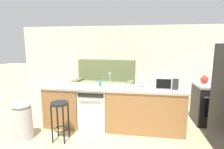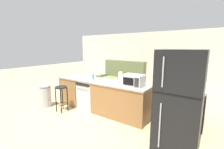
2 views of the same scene
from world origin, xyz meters
name	(u,v)px [view 1 (image 1 of 2)]	position (x,y,z in m)	size (l,w,h in m)	color
ground_plane	(106,126)	(0.00, 0.00, 0.00)	(24.00, 24.00, 0.00)	tan
wall_back	(130,56)	(0.30, 4.20, 1.30)	(10.00, 0.06, 2.60)	silver
kitchen_counter	(117,109)	(0.24, 0.00, 0.42)	(2.94, 0.66, 0.90)	#9E6B3D
dishwasher	(94,108)	(-0.25, 0.00, 0.42)	(0.58, 0.61, 0.84)	white
stove_range	(212,104)	(2.35, 0.55, 0.45)	(0.76, 0.68, 0.90)	black
microwave	(165,82)	(1.20, 0.00, 1.04)	(0.50, 0.37, 0.28)	white
sink_faucet	(110,80)	(0.09, 0.06, 1.03)	(0.07, 0.18, 0.30)	silver
paper_towel_roll	(142,80)	(0.75, 0.14, 1.04)	(0.14, 0.14, 0.28)	#4C4C51
soap_bottle	(100,83)	(-0.12, 0.02, 0.97)	(0.06, 0.06, 0.18)	#338CCC
kettle	(204,79)	(2.18, 0.68, 0.99)	(0.21, 0.17, 0.19)	red
bar_stool	(60,113)	(-0.73, -0.67, 0.54)	(0.32, 0.32, 0.74)	black
trash_bin	(23,120)	(-1.45, -0.73, 0.38)	(0.35, 0.35, 0.74)	#B7B7BC
couch	(105,86)	(-0.45, 2.18, 0.39)	(2.07, 1.08, 1.27)	#667047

